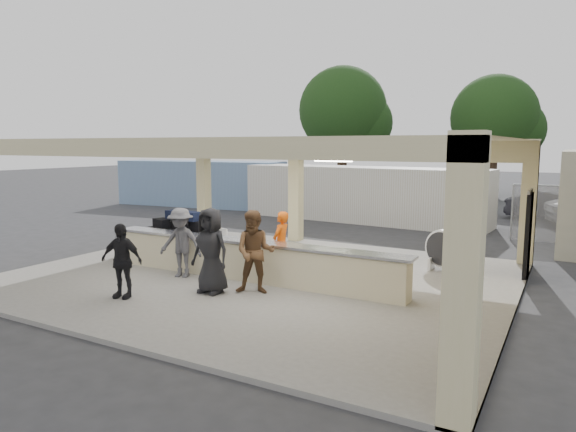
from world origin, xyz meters
The scene contains 15 objects.
ground centered at (0.00, 0.00, 0.00)m, with size 120.00×120.00×0.00m, color #2C2C2E.
pavilion centered at (0.21, 0.66, 1.35)m, with size 12.01×10.00×3.55m.
baggage_counter centered at (0.00, -0.50, 0.59)m, with size 8.20×0.58×0.98m.
luggage_cart centered at (-3.06, 0.54, 0.85)m, with size 2.63×1.91×1.40m.
drum_fan centered at (4.00, 2.75, 0.69)m, with size 1.04×0.70×1.10m.
baggage_handler centered at (0.46, 0.30, 0.92)m, with size 0.59×0.33×1.63m, color #D64F0B.
passenger_a centered at (0.77, -1.40, 1.03)m, with size 0.91×0.40×1.87m, color brown.
passenger_b centered at (-1.58, -3.08, 0.91)m, with size 0.95×0.35×1.63m, color black.
passenger_c centered at (-1.61, -1.10, 0.97)m, with size 1.13×0.40×1.74m, color #48474C.
passenger_d centered at (-0.11, -1.84, 1.06)m, with size 0.94×0.38×1.92m, color black.
car_dark centered at (6.12, 15.03, 0.65)m, with size 1.37×3.89×1.30m, color black.
container_white centered at (-1.42, 10.78, 1.21)m, with size 11.16×2.23×2.42m, color silver.
container_blue centered at (-11.40, 11.88, 1.25)m, with size 9.60×2.30×2.49m, color #6D8EAF.
tree_left centered at (-7.68, 24.16, 5.59)m, with size 6.60×6.30×9.00m.
tree_mid centered at (2.32, 26.16, 4.96)m, with size 6.00×5.60×8.00m.
Camera 1 is at (6.83, -10.79, 3.39)m, focal length 32.00 mm.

